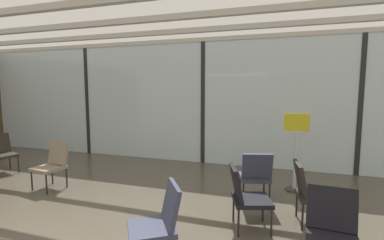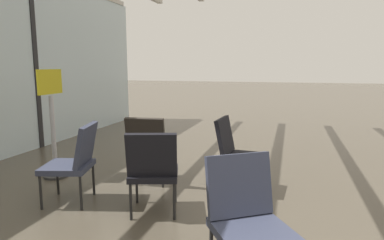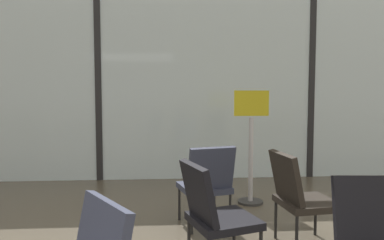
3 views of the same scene
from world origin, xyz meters
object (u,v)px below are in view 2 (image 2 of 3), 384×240
lounge_chair_4 (149,145)px  lounge_chair_5 (153,167)px  info_sign (53,127)px  lounge_chair_3 (235,149)px  lounge_chair_0 (247,213)px  lounge_chair_6 (75,158)px

lounge_chair_4 → lounge_chair_5: 0.93m
lounge_chair_4 → info_sign: (-0.13, 1.31, 0.18)m
lounge_chair_3 → info_sign: bearing=99.8°
lounge_chair_0 → info_sign: size_ratio=0.60×
lounge_chair_4 → info_sign: info_sign is taller
lounge_chair_4 → lounge_chair_5: same height
lounge_chair_3 → info_sign: 2.41m
lounge_chair_4 → lounge_chair_6: size_ratio=1.00×
lounge_chair_5 → info_sign: (0.70, 1.73, 0.18)m
lounge_chair_4 → lounge_chair_5: bearing=109.3°
lounge_chair_3 → lounge_chair_4: size_ratio=1.00×
lounge_chair_5 → lounge_chair_6: size_ratio=1.00×
lounge_chair_6 → lounge_chair_4: bearing=131.1°
lounge_chair_0 → lounge_chair_4: size_ratio=1.00×
info_sign → lounge_chair_3: bearing=-84.4°
lounge_chair_3 → lounge_chair_6: 1.82m
lounge_chair_3 → info_sign: info_sign is taller
lounge_chair_0 → lounge_chair_5: bearing=109.1°
lounge_chair_3 → lounge_chair_4: 1.08m
lounge_chair_5 → lounge_chair_6: same height
lounge_chair_5 → lounge_chair_3: bearing=-143.0°
lounge_chair_4 → lounge_chair_5: size_ratio=1.00×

